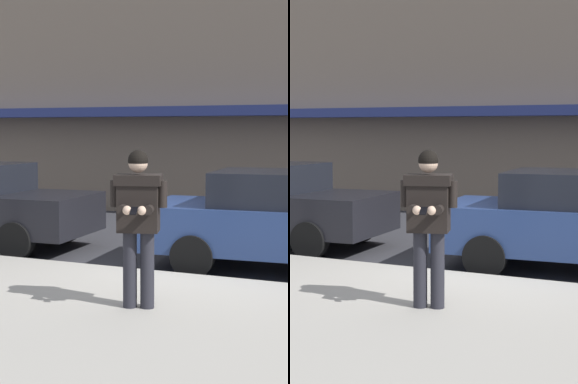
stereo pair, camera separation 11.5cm
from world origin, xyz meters
TOP-DOWN VIEW (x-y plane):
  - ground_plane at (0.00, 0.00)m, footprint 80.00×80.00m
  - sidewalk at (1.00, -2.85)m, footprint 32.00×5.30m
  - curb_paint_line at (1.00, 0.05)m, footprint 28.00×0.12m
  - man_texting_on_phone at (-0.00, -2.08)m, footprint 0.63×0.64m

SIDE VIEW (x-z plane):
  - ground_plane at x=0.00m, z-range 0.00..0.00m
  - curb_paint_line at x=1.00m, z-range 0.00..0.01m
  - sidewalk at x=1.00m, z-range 0.00..0.14m
  - man_texting_on_phone at x=0.00m, z-range 0.35..2.15m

